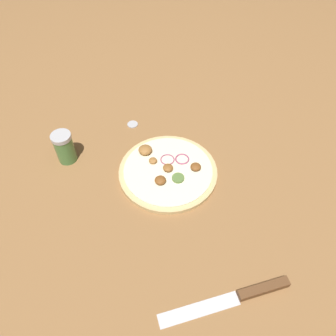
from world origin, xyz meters
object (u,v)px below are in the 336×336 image
at_px(knife, 248,293).
at_px(spice_jar, 64,147).
at_px(pizza, 168,171).
at_px(loose_cap, 133,124).

relative_size(knife, spice_jar, 3.03).
height_order(knife, spice_jar, spice_jar).
bearing_deg(pizza, loose_cap, -62.91).
height_order(spice_jar, loose_cap, spice_jar).
bearing_deg(spice_jar, knife, 137.27).
bearing_deg(loose_cap, pizza, 117.09).
height_order(knife, loose_cap, knife).
distance_m(pizza, spice_jar, 0.29).
relative_size(spice_jar, loose_cap, 2.85).
relative_size(knife, loose_cap, 8.64).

